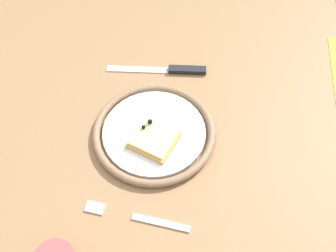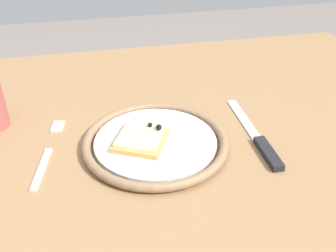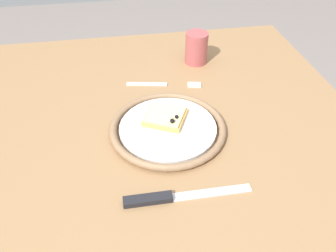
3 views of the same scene
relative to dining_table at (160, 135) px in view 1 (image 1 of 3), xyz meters
name	(u,v)px [view 1 (image 1 of 3)]	position (x,y,z in m)	size (l,w,h in m)	color
ground_plane	(163,234)	(0.00, 0.00, -0.66)	(6.00, 6.00, 0.00)	gray
dining_table	(160,135)	(0.00, 0.00, 0.00)	(1.12, 0.95, 0.74)	#936D47
plate	(154,132)	(-0.05, 0.01, 0.09)	(0.26, 0.26, 0.02)	white
pizza_slice_near	(154,139)	(-0.08, 0.01, 0.10)	(0.11, 0.12, 0.03)	tan
knife	(174,70)	(0.14, -0.03, 0.08)	(0.02, 0.24, 0.01)	silver
fork	(136,217)	(-0.24, 0.03, 0.08)	(0.06, 0.20, 0.00)	silver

